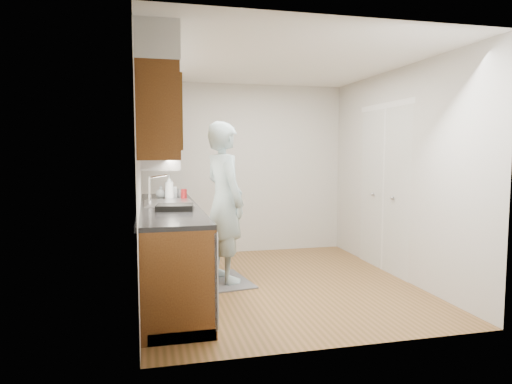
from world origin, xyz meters
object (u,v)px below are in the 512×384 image
(steel_can, at_px, (180,194))
(soda_can, at_px, (184,194))
(person, at_px, (224,191))
(dish_rack, at_px, (175,207))
(soap_bottle_c, at_px, (161,192))
(soap_bottle_b, at_px, (171,190))
(soap_bottle_a, at_px, (169,187))

(steel_can, bearing_deg, soda_can, -76.77)
(person, xyz_separation_m, dish_rack, (-0.60, -0.65, -0.09))
(steel_can, bearing_deg, person, -42.22)
(person, relative_size, soap_bottle_c, 13.28)
(person, xyz_separation_m, steel_can, (-0.47, 0.43, -0.06))
(soap_bottle_b, xyz_separation_m, soda_can, (0.14, -0.22, -0.04))
(steel_can, bearing_deg, soap_bottle_b, 142.75)
(soap_bottle_b, bearing_deg, person, -41.40)
(soda_can, bearing_deg, person, -32.81)
(soap_bottle_b, distance_m, dish_rack, 1.16)
(person, height_order, steel_can, person)
(soap_bottle_a, xyz_separation_m, dish_rack, (0.01, -0.99, -0.12))
(soap_bottle_a, height_order, steel_can, soap_bottle_a)
(soda_can, xyz_separation_m, steel_can, (-0.03, 0.15, -0.00))
(soap_bottle_c, distance_m, steel_can, 0.25)
(soap_bottle_c, height_order, soda_can, soap_bottle_c)
(steel_can, bearing_deg, soap_bottle_c, 155.70)
(person, distance_m, soap_bottle_b, 0.77)
(person, bearing_deg, soap_bottle_a, 43.22)
(person, bearing_deg, soda_can, 39.43)
(soap_bottle_b, bearing_deg, soda_can, -58.76)
(soap_bottle_a, bearing_deg, soap_bottle_b, 78.76)
(soap_bottle_b, relative_size, soap_bottle_c, 1.35)
(person, height_order, soap_bottle_c, person)
(soda_can, bearing_deg, soap_bottle_c, 136.44)
(soap_bottle_b, relative_size, dish_rack, 0.60)
(soap_bottle_c, distance_m, soda_can, 0.36)
(soap_bottle_a, bearing_deg, person, -29.02)
(soda_can, relative_size, dish_rack, 0.36)
(steel_can, bearing_deg, dish_rack, -96.83)
(soap_bottle_a, xyz_separation_m, steel_can, (0.14, 0.09, -0.09))
(soap_bottle_c, bearing_deg, person, -37.21)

